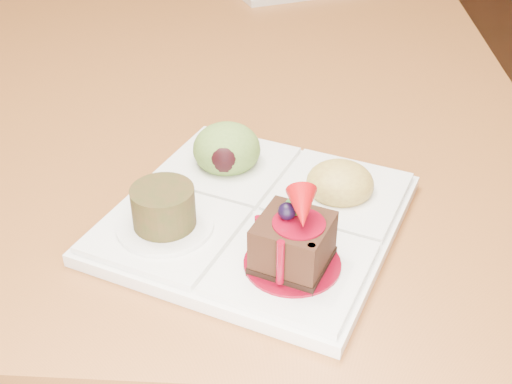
{
  "coord_description": "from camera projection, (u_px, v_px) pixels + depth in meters",
  "views": [
    {
      "loc": [
        0.21,
        -1.19,
        1.11
      ],
      "look_at": [
        0.18,
        -0.72,
        0.79
      ],
      "focal_mm": 45.0,
      "sensor_mm": 36.0,
      "label": 1
    }
  ],
  "objects": [
    {
      "name": "ground",
      "position": [
        200.0,
        288.0,
        1.61
      ],
      "size": [
        6.0,
        6.0,
        0.0
      ],
      "primitive_type": "plane",
      "color": "#562C18"
    },
    {
      "name": "sampler_plate",
      "position": [
        256.0,
        204.0,
        0.58
      ],
      "size": [
        0.32,
        0.32,
        0.1
      ],
      "rotation": [
        0.0,
        0.0,
        -0.37
      ],
      "color": "white",
      "rests_on": "dining_table"
    },
    {
      "name": "dining_table",
      "position": [
        183.0,
        23.0,
        1.23
      ],
      "size": [
        1.0,
        1.8,
        0.75
      ],
      "color": "#9B5628",
      "rests_on": "ground"
    }
  ]
}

